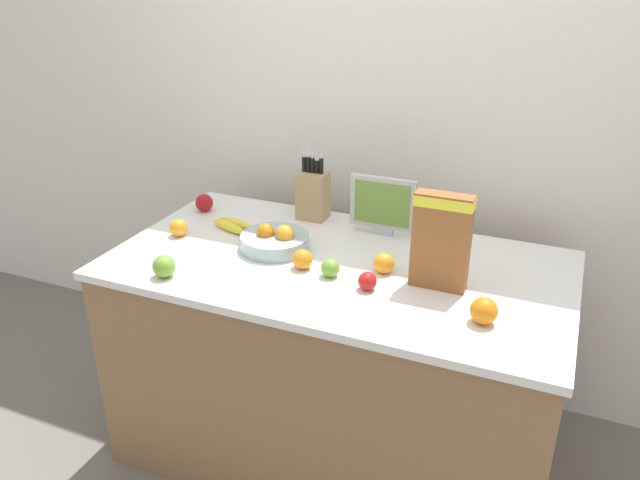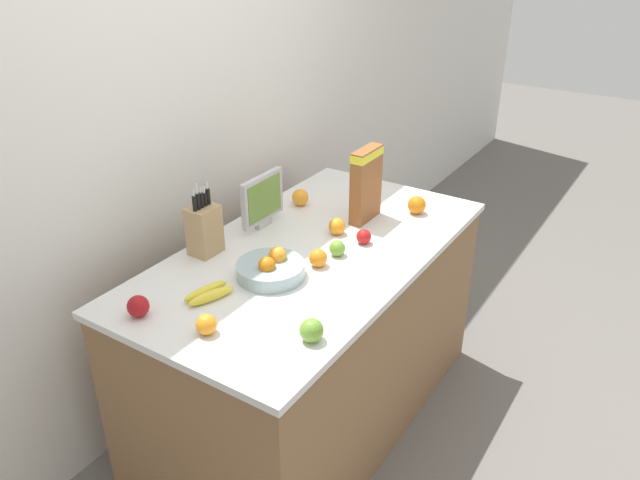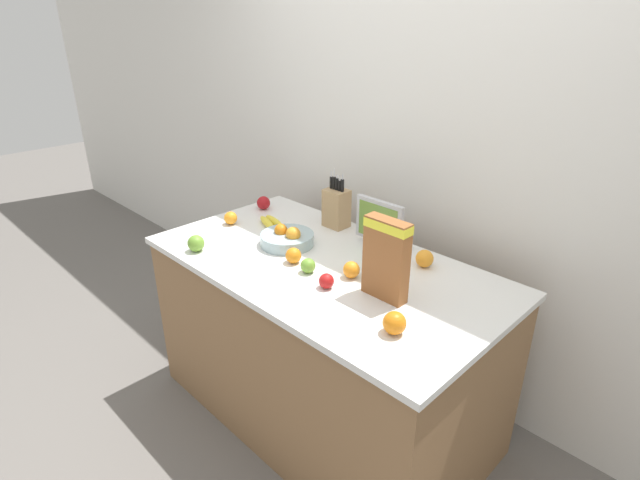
# 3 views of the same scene
# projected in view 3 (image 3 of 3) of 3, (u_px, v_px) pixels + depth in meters

# --- Properties ---
(ground_plane) EXTENTS (14.00, 14.00, 0.00)m
(ground_plane) POSITION_uv_depth(u_px,v_px,m) (323.00, 410.00, 2.65)
(ground_plane) COLOR slate
(wall_back) EXTENTS (9.00, 0.06, 2.60)m
(wall_back) POSITION_uv_depth(u_px,v_px,m) (416.00, 148.00, 2.54)
(wall_back) COLOR silver
(wall_back) RESTS_ON ground_plane
(counter) EXTENTS (1.68, 0.90, 0.89)m
(counter) POSITION_uv_depth(u_px,v_px,m) (324.00, 342.00, 2.47)
(counter) COLOR olive
(counter) RESTS_ON ground_plane
(knife_block) EXTENTS (0.12, 0.10, 0.31)m
(knife_block) POSITION_uv_depth(u_px,v_px,m) (336.00, 207.00, 2.63)
(knife_block) COLOR tan
(knife_block) RESTS_ON counter
(small_monitor) EXTENTS (0.27, 0.03, 0.24)m
(small_monitor) POSITION_uv_depth(u_px,v_px,m) (379.00, 223.00, 2.38)
(small_monitor) COLOR #B7B7BC
(small_monitor) RESTS_ON counter
(cereal_box) EXTENTS (0.19, 0.06, 0.34)m
(cereal_box) POSITION_uv_depth(u_px,v_px,m) (386.00, 256.00, 1.93)
(cereal_box) COLOR brown
(cereal_box) RESTS_ON counter
(fruit_bowl) EXTENTS (0.26, 0.26, 0.11)m
(fruit_bowl) POSITION_uv_depth(u_px,v_px,m) (287.00, 238.00, 2.44)
(fruit_bowl) COLOR #99B2B7
(fruit_bowl) RESTS_ON counter
(banana_bunch) EXTENTS (0.20, 0.13, 0.04)m
(banana_bunch) POSITION_uv_depth(u_px,v_px,m) (271.00, 222.00, 2.67)
(banana_bunch) COLOR yellow
(banana_bunch) RESTS_ON counter
(apple_rightmost) EXTENTS (0.06, 0.06, 0.06)m
(apple_rightmost) POSITION_uv_depth(u_px,v_px,m) (326.00, 281.00, 2.06)
(apple_rightmost) COLOR red
(apple_rightmost) RESTS_ON counter
(apple_front) EXTENTS (0.08, 0.08, 0.08)m
(apple_front) POSITION_uv_depth(u_px,v_px,m) (196.00, 243.00, 2.38)
(apple_front) COLOR #6B9E33
(apple_front) RESTS_ON counter
(apple_middle) EXTENTS (0.07, 0.07, 0.07)m
(apple_middle) POSITION_uv_depth(u_px,v_px,m) (308.00, 266.00, 2.18)
(apple_middle) COLOR #6B9E33
(apple_middle) RESTS_ON counter
(apple_near_bananas) EXTENTS (0.08, 0.08, 0.08)m
(apple_near_bananas) POSITION_uv_depth(u_px,v_px,m) (263.00, 203.00, 2.88)
(apple_near_bananas) COLOR #A31419
(apple_near_bananas) RESTS_ON counter
(orange_near_bowl) EXTENTS (0.07, 0.07, 0.07)m
(orange_near_bowl) POSITION_uv_depth(u_px,v_px,m) (231.00, 218.00, 2.68)
(orange_near_bowl) COLOR orange
(orange_near_bowl) RESTS_ON counter
(orange_front_left) EXTENTS (0.08, 0.08, 0.08)m
(orange_front_left) POSITION_uv_depth(u_px,v_px,m) (425.00, 259.00, 2.23)
(orange_front_left) COLOR orange
(orange_front_left) RESTS_ON counter
(orange_by_cereal) EXTENTS (0.09, 0.09, 0.09)m
(orange_by_cereal) POSITION_uv_depth(u_px,v_px,m) (394.00, 323.00, 1.77)
(orange_by_cereal) COLOR orange
(orange_by_cereal) RESTS_ON counter
(orange_front_center) EXTENTS (0.07, 0.07, 0.07)m
(orange_front_center) POSITION_uv_depth(u_px,v_px,m) (293.00, 255.00, 2.27)
(orange_front_center) COLOR orange
(orange_front_center) RESTS_ON counter
(orange_mid_left) EXTENTS (0.07, 0.07, 0.07)m
(orange_mid_left) POSITION_uv_depth(u_px,v_px,m) (351.00, 270.00, 2.14)
(orange_mid_left) COLOR orange
(orange_mid_left) RESTS_ON counter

